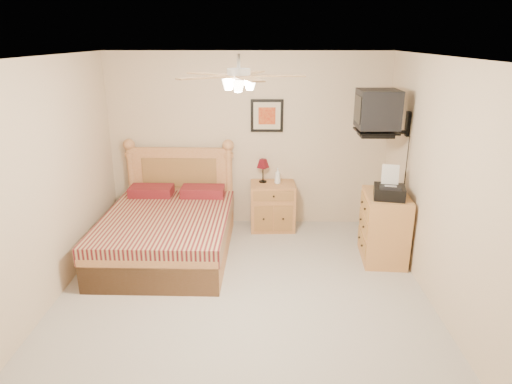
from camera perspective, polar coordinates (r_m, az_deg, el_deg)
floor at (r=4.99m, az=-1.72°, el=-13.60°), size 4.50×4.50×0.00m
ceiling at (r=4.22m, az=-2.06°, el=16.43°), size 4.00×4.50×0.04m
wall_back at (r=6.62m, az=-1.00°, el=6.39°), size 4.00×0.04×2.50m
wall_front at (r=2.43m, az=-4.33°, el=-17.16°), size 4.00×0.04×2.50m
wall_left at (r=4.96m, az=-25.63°, el=0.21°), size 0.04×4.50×2.50m
wall_right at (r=4.79m, az=22.76°, el=0.01°), size 0.04×4.50×2.50m
bed at (r=5.83m, az=-11.25°, el=-1.87°), size 1.57×2.04×1.31m
nightstand at (r=6.64m, az=2.08°, el=-1.76°), size 0.65×0.49×0.68m
table_lamp at (r=6.55m, az=0.87°, el=2.70°), size 0.22×0.22×0.34m
lotion_bottle at (r=6.50m, az=2.71°, el=2.02°), size 0.10×0.10×0.23m
framed_picture at (r=6.52m, az=1.38°, el=9.52°), size 0.46×0.04×0.46m
dresser at (r=5.91m, az=15.73°, el=-4.23°), size 0.56×0.76×0.86m
fax_machine at (r=5.59m, az=16.43°, el=1.11°), size 0.42×0.44×0.38m
magazine_lower at (r=5.98m, az=15.32°, el=0.58°), size 0.28×0.31×0.02m
magazine_upper at (r=5.99m, az=15.49°, el=0.82°), size 0.22×0.28×0.02m
wall_tv at (r=5.82m, az=16.41°, el=9.53°), size 0.56×0.46×0.58m
ceiling_fan at (r=4.03m, az=-2.17°, el=14.31°), size 1.14×1.14×0.28m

